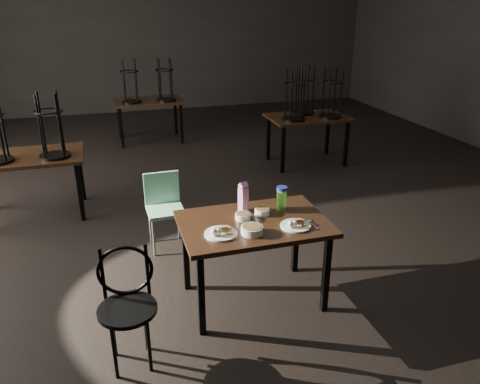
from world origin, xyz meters
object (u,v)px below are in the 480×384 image
object	(u,v)px
juice_carton	(243,198)
school_chair	(164,204)
bentwood_chair	(127,298)
water_bottle	(282,198)
main_table	(254,230)

from	to	relation	value
juice_carton	school_chair	xyz separation A→B (m)	(-0.56, 0.97, -0.40)
juice_carton	bentwood_chair	distance (m)	1.27
water_bottle	school_chair	bearing A→B (deg)	130.75
juice_carton	main_table	bearing A→B (deg)	-83.43
main_table	juice_carton	size ratio (longest dim) A/B	4.52
water_bottle	school_chair	distance (m)	1.41
juice_carton	water_bottle	world-z (taller)	juice_carton
school_chair	bentwood_chair	bearing A→B (deg)	-107.77
juice_carton	bentwood_chair	bearing A→B (deg)	-148.24
bentwood_chair	school_chair	xyz separation A→B (m)	(0.48, 1.62, -0.04)
main_table	school_chair	distance (m)	1.34
main_table	juice_carton	xyz separation A→B (m)	(-0.03, 0.22, 0.20)
water_bottle	school_chair	size ratio (longest dim) A/B	0.26
bentwood_chair	school_chair	size ratio (longest dim) A/B	1.10
water_bottle	bentwood_chair	world-z (taller)	water_bottle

